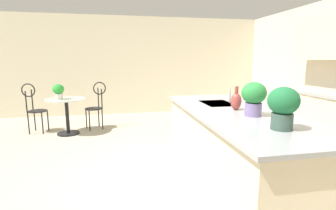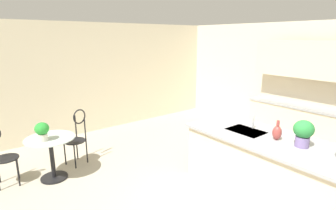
# 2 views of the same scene
# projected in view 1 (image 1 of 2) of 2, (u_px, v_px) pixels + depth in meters

# --- Properties ---
(ground_plane) EXTENTS (40.00, 40.00, 0.00)m
(ground_plane) POSITION_uv_depth(u_px,v_px,m) (162.00, 178.00, 3.34)
(ground_plane) COLOR #B2A893
(wall_left_window) EXTENTS (0.12, 7.80, 2.70)m
(wall_left_window) POSITION_uv_depth(u_px,v_px,m) (135.00, 66.00, 7.21)
(wall_left_window) COLOR beige
(wall_left_window) RESTS_ON ground
(kitchen_island) EXTENTS (2.80, 1.06, 0.92)m
(kitchen_island) POSITION_uv_depth(u_px,v_px,m) (234.00, 147.00, 3.13)
(kitchen_island) COLOR beige
(kitchen_island) RESTS_ON ground
(bistro_table) EXTENTS (0.80, 0.80, 0.74)m
(bistro_table) POSITION_uv_depth(u_px,v_px,m) (67.00, 113.00, 5.22)
(bistro_table) COLOR black
(bistro_table) RESTS_ON ground
(chair_near_window) EXTENTS (0.43, 0.51, 1.04)m
(chair_near_window) POSITION_uv_depth(u_px,v_px,m) (34.00, 106.00, 5.32)
(chair_near_window) COLOR black
(chair_near_window) RESTS_ON ground
(chair_by_island) EXTENTS (0.49, 0.52, 1.04)m
(chair_by_island) POSITION_uv_depth(u_px,v_px,m) (96.00, 103.00, 5.62)
(chair_by_island) COLOR black
(chair_by_island) RESTS_ON ground
(sink_faucet) EXTENTS (0.02, 0.02, 0.22)m
(sink_faucet) POSITION_uv_depth(u_px,v_px,m) (230.00, 95.00, 3.60)
(sink_faucet) COLOR #B2B5BA
(sink_faucet) RESTS_ON kitchen_island
(potted_plant_on_table) EXTENTS (0.22, 0.22, 0.31)m
(potted_plant_on_table) POSITION_uv_depth(u_px,v_px,m) (58.00, 91.00, 5.04)
(potted_plant_on_table) COLOR beige
(potted_plant_on_table) RESTS_ON bistro_table
(potted_plant_counter_near) EXTENTS (0.26, 0.26, 0.37)m
(potted_plant_counter_near) POSITION_uv_depth(u_px,v_px,m) (254.00, 97.00, 2.74)
(potted_plant_counter_near) COLOR #7A669E
(potted_plant_counter_near) RESTS_ON kitchen_island
(potted_plant_counter_far) EXTENTS (0.27, 0.27, 0.38)m
(potted_plant_counter_far) POSITION_uv_depth(u_px,v_px,m) (283.00, 105.00, 2.20)
(potted_plant_counter_far) COLOR #385147
(potted_plant_counter_far) RESTS_ON kitchen_island
(vase_on_counter) EXTENTS (0.13, 0.13, 0.29)m
(vase_on_counter) POSITION_uv_depth(u_px,v_px,m) (236.00, 101.00, 3.09)
(vase_on_counter) COLOR #993D38
(vase_on_counter) RESTS_ON kitchen_island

